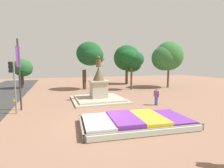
{
  "coord_description": "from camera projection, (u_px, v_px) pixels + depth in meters",
  "views": [
    {
      "loc": [
        -2.94,
        -10.25,
        3.78
      ],
      "look_at": [
        1.81,
        3.97,
        2.04
      ],
      "focal_mm": 28.0,
      "sensor_mm": 36.0,
      "label": 1
    }
  ],
  "objects": [
    {
      "name": "pedestrian_with_handbag",
      "position": [
        156.0,
        95.0,
        15.99
      ],
      "size": [
        0.35,
        0.53,
        1.58
      ],
      "color": "#264CA5",
      "rests_on": "ground_plane"
    },
    {
      "name": "park_tree_mid_canopy",
      "position": [
        128.0,
        60.0,
        32.44
      ],
      "size": [
        5.18,
        4.31,
        7.21
      ],
      "color": "brown",
      "rests_on": "ground_plane"
    },
    {
      "name": "banner_pole",
      "position": [
        19.0,
        71.0,
        13.97
      ],
      "size": [
        0.16,
        1.15,
        5.76
      ],
      "color": "#2D2D33",
      "rests_on": "ground_plane"
    },
    {
      "name": "park_tree_street_side",
      "position": [
        132.0,
        58.0,
        25.06
      ],
      "size": [
        3.56,
        3.0,
        5.82
      ],
      "color": "brown",
      "rests_on": "ground_plane"
    },
    {
      "name": "flower_planter",
      "position": [
        136.0,
        122.0,
        10.7
      ],
      "size": [
        7.09,
        4.06,
        0.61
      ],
      "color": "#38281C",
      "rests_on": "ground_plane"
    },
    {
      "name": "park_tree_far_left",
      "position": [
        23.0,
        69.0,
        26.53
      ],
      "size": [
        2.86,
        2.89,
        4.5
      ],
      "color": "#4C3823",
      "rests_on": "ground_plane"
    },
    {
      "name": "park_tree_far_right",
      "position": [
        168.0,
        57.0,
        27.67
      ],
      "size": [
        5.53,
        4.73,
        7.26
      ],
      "color": "brown",
      "rests_on": "ground_plane"
    },
    {
      "name": "statue_monument",
      "position": [
        99.0,
        92.0,
        18.02
      ],
      "size": [
        5.33,
        5.33,
        4.59
      ],
      "color": "#B1A692",
      "rests_on": "ground_plane"
    },
    {
      "name": "ground_plane",
      "position": [
        105.0,
        124.0,
        11.02
      ],
      "size": [
        78.33,
        78.33,
        0.0
      ],
      "primitive_type": "plane",
      "color": "#8C6651"
    },
    {
      "name": "park_tree_behind_statue",
      "position": [
        90.0,
        55.0,
        25.49
      ],
      "size": [
        3.9,
        4.28,
        6.97
      ],
      "color": "#4C3823",
      "rests_on": "ground_plane"
    },
    {
      "name": "traffic_light_mid_block",
      "position": [
        13.0,
        78.0,
        12.95
      ],
      "size": [
        0.42,
        0.31,
        3.94
      ],
      "color": "slate",
      "rests_on": "ground_plane"
    }
  ]
}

